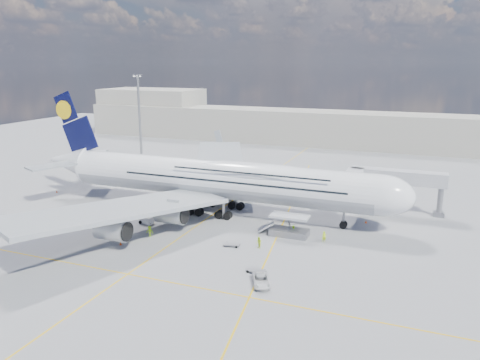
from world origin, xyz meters
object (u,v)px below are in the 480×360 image
at_px(crew_loader, 259,243).
at_px(dolly_back, 89,210).
at_px(crew_tug, 150,231).
at_px(jet_bridge, 380,180).
at_px(light_mast, 140,118).
at_px(cone_nose, 366,222).
at_px(cone_wing_left_outer, 240,176).
at_px(crew_van, 293,230).
at_px(cone_tail, 57,191).
at_px(catering_truck_outer, 219,158).
at_px(cone_wing_left_inner, 238,188).
at_px(crew_nose, 324,237).
at_px(baggage_tug, 146,220).
at_px(airliner, 217,179).
at_px(dolly_row_b, 81,216).
at_px(service_van, 261,281).
at_px(dolly_nose_far, 256,271).
at_px(cone_wing_right_inner, 181,218).
at_px(cone_wing_right_outer, 121,243).
at_px(catering_truck_inner, 211,174).
at_px(crew_wing, 131,211).
at_px(dolly_nose_near, 232,244).
at_px(dolly_row_a, 147,218).
at_px(dolly_row_c, 136,216).

bearing_deg(crew_loader, dolly_back, -144.59).
bearing_deg(crew_tug, jet_bridge, 27.41).
bearing_deg(light_mast, crew_tug, -55.69).
height_order(cone_nose, cone_wing_left_outer, cone_nose).
xyz_separation_m(crew_van, cone_tail, (-57.28, 6.04, -0.56)).
relative_size(light_mast, catering_truck_outer, 3.61).
bearing_deg(cone_wing_left_inner, crew_nose, -45.00).
bearing_deg(cone_nose, baggage_tug, -158.09).
relative_size(catering_truck_outer, crew_nose, 3.79).
relative_size(airliner, dolly_row_b, 28.93).
relative_size(jet_bridge, service_van, 4.04).
distance_m(dolly_nose_far, crew_loader, 8.86).
bearing_deg(dolly_nose_far, cone_wing_right_inner, 152.83).
height_order(airliner, baggage_tug, airliner).
bearing_deg(catering_truck_outer, crew_nose, -50.68).
bearing_deg(baggage_tug, crew_nose, 17.06).
bearing_deg(airliner, crew_nose, -19.07).
bearing_deg(cone_wing_left_outer, cone_nose, -35.71).
distance_m(catering_truck_outer, cone_wing_right_outer, 63.07).
height_order(dolly_nose_far, catering_truck_inner, catering_truck_inner).
relative_size(service_van, cone_wing_left_outer, 8.46).
bearing_deg(cone_wing_left_outer, crew_wing, -102.51).
bearing_deg(catering_truck_outer, service_van, -62.29).
bearing_deg(jet_bridge, dolly_nose_near, -127.79).
bearing_deg(catering_truck_inner, crew_loader, -41.36).
height_order(catering_truck_inner, service_van, catering_truck_inner).
xyz_separation_m(dolly_row_a, crew_nose, (33.30, 1.08, 0.62)).
relative_size(dolly_row_a, crew_nose, 1.48).
bearing_deg(catering_truck_inner, cone_nose, -9.51).
bearing_deg(crew_tug, cone_wing_left_outer, 81.08).
height_order(dolly_nose_far, baggage_tug, baggage_tug).
height_order(crew_tug, cone_wing_right_inner, crew_tug).
height_order(cone_nose, cone_wing_right_inner, cone_nose).
bearing_deg(dolly_row_b, jet_bridge, 23.42).
height_order(service_van, cone_nose, service_van).
distance_m(catering_truck_inner, cone_nose, 42.83).
distance_m(light_mast, service_van, 85.61).
xyz_separation_m(catering_truck_outer, cone_wing_left_inner, (15.46, -23.39, -1.68)).
xyz_separation_m(dolly_row_a, dolly_nose_near, (19.74, -6.13, -0.01)).
bearing_deg(cone_nose, cone_tail, -176.21).
relative_size(crew_loader, cone_wing_right_outer, 3.71).
height_order(dolly_nose_far, catering_truck_outer, catering_truck_outer).
bearing_deg(cone_wing_left_outer, dolly_nose_near, -70.23).
distance_m(jet_bridge, dolly_row_a, 45.12).
height_order(crew_wing, cone_wing_right_outer, crew_wing).
relative_size(cone_nose, cone_wing_right_inner, 1.06).
bearing_deg(crew_nose, dolly_back, 152.70).
bearing_deg(dolly_row_c, cone_tail, 162.43).
relative_size(crew_loader, crew_van, 1.18).
xyz_separation_m(airliner, catering_truck_outer, (-17.97, 40.88, -4.90)).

